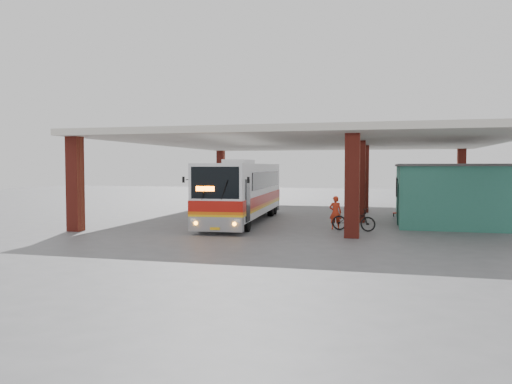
{
  "coord_description": "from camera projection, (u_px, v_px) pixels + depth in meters",
  "views": [
    {
      "loc": [
        4.33,
        -24.1,
        2.97
      ],
      "look_at": [
        -1.93,
        0.0,
        1.7
      ],
      "focal_mm": 35.0,
      "sensor_mm": 36.0,
      "label": 1
    }
  ],
  "objects": [
    {
      "name": "ground",
      "position": [
        294.0,
        227.0,
        24.54
      ],
      "size": [
        90.0,
        90.0,
        0.0
      ],
      "primitive_type": "plane",
      "color": "#515154",
      "rests_on": "ground"
    },
    {
      "name": "brick_columns",
      "position": [
        334.0,
        180.0,
        28.9
      ],
      "size": [
        20.1,
        21.6,
        4.35
      ],
      "color": "maroon",
      "rests_on": "ground"
    },
    {
      "name": "canopy_roof",
      "position": [
        321.0,
        142.0,
        30.47
      ],
      "size": [
        21.0,
        23.0,
        0.3
      ],
      "primitive_type": "cube",
      "color": "beige",
      "rests_on": "brick_columns"
    },
    {
      "name": "shop_building",
      "position": [
        447.0,
        193.0,
        26.44
      ],
      "size": [
        5.2,
        8.2,
        3.11
      ],
      "color": "#2F7762",
      "rests_on": "ground"
    },
    {
      "name": "coach_bus",
      "position": [
        243.0,
        191.0,
        26.73
      ],
      "size": [
        3.18,
        11.57,
        3.33
      ],
      "rotation": [
        0.0,
        0.0,
        0.07
      ],
      "color": "silver",
      "rests_on": "ground"
    },
    {
      "name": "motorcycle",
      "position": [
        354.0,
        219.0,
        23.04
      ],
      "size": [
        2.13,
        1.07,
        1.07
      ],
      "primitive_type": "imported",
      "rotation": [
        0.0,
        0.0,
        1.39
      ],
      "color": "black",
      "rests_on": "ground"
    },
    {
      "name": "pedestrian",
      "position": [
        335.0,
        213.0,
        23.62
      ],
      "size": [
        0.6,
        0.41,
        1.59
      ],
      "primitive_type": "imported",
      "rotation": [
        0.0,
        0.0,
        3.2
      ],
      "color": "red",
      "rests_on": "ground"
    },
    {
      "name": "red_chair",
      "position": [
        398.0,
        211.0,
        29.62
      ],
      "size": [
        0.42,
        0.42,
        0.76
      ],
      "rotation": [
        0.0,
        0.0,
        0.06
      ],
      "color": "#B32113",
      "rests_on": "ground"
    }
  ]
}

